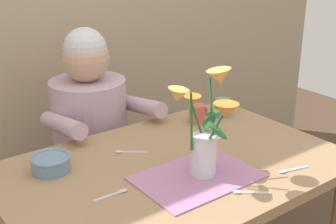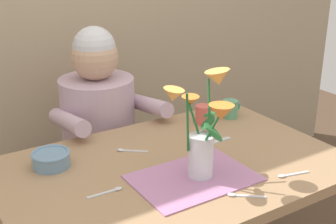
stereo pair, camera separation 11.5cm
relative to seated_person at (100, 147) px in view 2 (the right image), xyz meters
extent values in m
cube|color=#9E7A56|center=(0.01, -0.62, 0.16)|extent=(1.20, 0.80, 0.04)
cylinder|color=#9E7A56|center=(0.55, -0.28, -0.21)|extent=(0.06, 0.06, 0.70)
cylinder|color=#4C4C56|center=(0.00, 0.00, -0.36)|extent=(0.30, 0.30, 0.40)
cylinder|color=#BC9EB2|center=(0.00, 0.00, 0.09)|extent=(0.34, 0.34, 0.50)
sphere|color=tan|center=(0.00, 0.00, 0.44)|extent=(0.21, 0.21, 0.21)
sphere|color=silver|center=(0.00, 0.00, 0.48)|extent=(0.19, 0.19, 0.19)
cylinder|color=#BC9EB2|center=(-0.19, -0.14, 0.22)|extent=(0.07, 0.33, 0.12)
cylinder|color=#BC9EB2|center=(0.19, -0.14, 0.22)|extent=(0.07, 0.33, 0.12)
cube|color=#B275A3|center=(0.01, -0.74, 0.18)|extent=(0.40, 0.28, 0.00)
cylinder|color=silver|center=(0.04, -0.74, 0.25)|extent=(0.08, 0.08, 0.15)
cylinder|color=#23602D|center=(0.07, -0.73, 0.40)|extent=(0.05, 0.08, 0.21)
cone|color=#EFA84C|center=(0.11, -0.73, 0.51)|extent=(0.12, 0.12, 0.06)
sphere|color=#E5D14C|center=(0.11, -0.73, 0.51)|extent=(0.02, 0.02, 0.02)
cylinder|color=#23602D|center=(0.04, -0.71, 0.36)|extent=(0.04, 0.05, 0.14)
cone|color=orange|center=(0.03, -0.68, 0.43)|extent=(0.08, 0.08, 0.04)
sphere|color=#E5D14C|center=(0.03, -0.68, 0.44)|extent=(0.02, 0.02, 0.02)
cylinder|color=#23602D|center=(-0.01, -0.73, 0.38)|extent=(0.02, 0.01, 0.20)
cone|color=#EFA84C|center=(-0.06, -0.73, 0.48)|extent=(0.10, 0.10, 0.05)
sphere|color=#E5D14C|center=(-0.06, -0.73, 0.49)|extent=(0.02, 0.02, 0.02)
cylinder|color=#23602D|center=(0.04, -0.78, 0.36)|extent=(0.06, 0.05, 0.14)
cone|color=orange|center=(0.05, -0.83, 0.43)|extent=(0.10, 0.10, 0.05)
sphere|color=#E5D14C|center=(0.05, -0.83, 0.44)|extent=(0.02, 0.02, 0.02)
ellipsoid|color=#23602D|center=(0.10, -0.72, 0.38)|extent=(0.10, 0.07, 0.02)
ellipsoid|color=#23602D|center=(0.09, -0.71, 0.35)|extent=(0.10, 0.08, 0.03)
ellipsoid|color=#23602D|center=(0.04, -0.80, 0.36)|extent=(0.04, 0.09, 0.05)
cylinder|color=#6689A8|center=(-0.36, -0.40, 0.20)|extent=(0.13, 0.13, 0.05)
torus|color=#6689A8|center=(-0.36, -0.40, 0.23)|extent=(0.14, 0.14, 0.01)
cube|color=silver|center=(0.23, -0.55, 0.18)|extent=(0.19, 0.03, 0.00)
cylinder|color=#569970|center=(0.47, -0.37, 0.22)|extent=(0.07, 0.07, 0.08)
torus|color=#569970|center=(0.51, -0.37, 0.22)|extent=(0.04, 0.01, 0.04)
cylinder|color=#CC564C|center=(0.33, -0.36, 0.22)|extent=(0.07, 0.07, 0.08)
torus|color=#CC564C|center=(0.37, -0.36, 0.22)|extent=(0.04, 0.01, 0.04)
cube|color=silver|center=(-0.29, -0.67, 0.18)|extent=(0.10, 0.01, 0.00)
ellipsoid|color=silver|center=(-0.23, -0.67, 0.18)|extent=(0.03, 0.02, 0.01)
cube|color=silver|center=(0.09, -0.92, 0.18)|extent=(0.08, 0.07, 0.00)
ellipsoid|color=silver|center=(0.05, -0.89, 0.18)|extent=(0.03, 0.03, 0.01)
cube|color=silver|center=(0.32, -0.90, 0.18)|extent=(0.10, 0.03, 0.00)
ellipsoid|color=silver|center=(0.27, -0.89, 0.18)|extent=(0.03, 0.03, 0.01)
cube|color=silver|center=(-0.05, -0.45, 0.18)|extent=(0.08, 0.07, 0.00)
ellipsoid|color=silver|center=(-0.10, -0.42, 0.18)|extent=(0.03, 0.03, 0.01)
camera|label=1|loc=(-0.87, -1.76, 0.93)|focal=48.75mm
camera|label=2|loc=(-0.77, -1.82, 0.93)|focal=48.75mm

